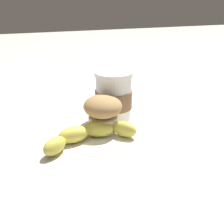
# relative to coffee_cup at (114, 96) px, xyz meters

# --- Properties ---
(ground_plane) EXTENTS (3.00, 3.00, 0.00)m
(ground_plane) POSITION_rel_coffee_cup_xyz_m (0.06, -0.02, -0.06)
(ground_plane) COLOR beige
(paper_napkin) EXTENTS (0.29, 0.29, 0.00)m
(paper_napkin) POSITION_rel_coffee_cup_xyz_m (0.06, -0.02, -0.06)
(paper_napkin) COLOR white
(paper_napkin) RESTS_ON ground_plane
(coffee_cup) EXTENTS (0.09, 0.09, 0.12)m
(coffee_cup) POSITION_rel_coffee_cup_xyz_m (0.00, 0.00, 0.00)
(coffee_cup) COLOR white
(coffee_cup) RESTS_ON paper_napkin
(muffin) EXTENTS (0.09, 0.09, 0.09)m
(muffin) POSITION_rel_coffee_cup_xyz_m (0.06, -0.04, -0.01)
(muffin) COLOR white
(muffin) RESTS_ON paper_napkin
(banana) EXTENTS (0.11, 0.22, 0.04)m
(banana) POSITION_rel_coffee_cup_xyz_m (0.10, -0.09, -0.04)
(banana) COLOR #D6CC4C
(banana) RESTS_ON paper_napkin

